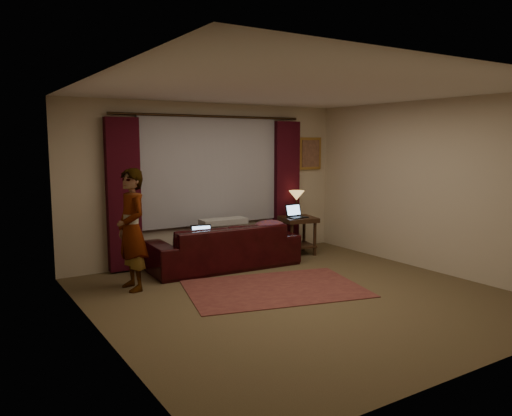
{
  "coord_description": "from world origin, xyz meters",
  "views": [
    {
      "loc": [
        -3.78,
        -4.95,
        1.96
      ],
      "look_at": [
        0.1,
        1.2,
        1.0
      ],
      "focal_mm": 35.0,
      "sensor_mm": 36.0,
      "label": 1
    }
  ],
  "objects": [
    {
      "name": "person",
      "position": [
        -1.71,
        1.42,
        0.81
      ],
      "size": [
        0.51,
        0.51,
        1.63
      ],
      "primitive_type": "imported",
      "rotation": [
        0.0,
        0.0,
        -1.49
      ],
      "color": "#9D9C97",
      "rests_on": "floor"
    },
    {
      "name": "drape_left",
      "position": [
        -1.5,
        2.39,
        1.18
      ],
      "size": [
        0.5,
        0.14,
        2.3
      ],
      "primitive_type": "cube",
      "color": "#340811",
      "rests_on": "floor"
    },
    {
      "name": "laptop_sofa",
      "position": [
        -0.52,
        1.72,
        0.59
      ],
      "size": [
        0.38,
        0.41,
        0.23
      ],
      "primitive_type": null,
      "rotation": [
        0.0,
        0.0,
        -0.22
      ],
      "color": "black",
      "rests_on": "sofa"
    },
    {
      "name": "curtain_rod",
      "position": [
        0.0,
        2.39,
        2.38
      ],
      "size": [
        0.04,
        0.04,
        3.4
      ],
      "primitive_type": "cylinder",
      "color": "black",
      "rests_on": "wall_back"
    },
    {
      "name": "wall_left",
      "position": [
        -2.5,
        0.0,
        1.3
      ],
      "size": [
        0.02,
        5.0,
        2.6
      ],
      "primitive_type": "cube",
      "color": "#C2B397",
      "rests_on": "ground"
    },
    {
      "name": "wall_right",
      "position": [
        2.5,
        0.0,
        1.3
      ],
      "size": [
        0.02,
        5.0,
        2.6
      ],
      "primitive_type": "cube",
      "color": "#C2B397",
      "rests_on": "ground"
    },
    {
      "name": "area_rug",
      "position": [
        -0.09,
        0.43,
        0.01
      ],
      "size": [
        2.63,
        2.07,
        0.01
      ],
      "primitive_type": "cube",
      "rotation": [
        0.0,
        0.0,
        -0.25
      ],
      "color": "brown",
      "rests_on": "floor"
    },
    {
      "name": "tiffany_lamp",
      "position": [
        1.55,
        2.14,
        0.88
      ],
      "size": [
        0.29,
        0.29,
        0.45
      ],
      "primitive_type": null,
      "rotation": [
        0.0,
        0.0,
        0.05
      ],
      "color": "olive",
      "rests_on": "end_table"
    },
    {
      "name": "end_table",
      "position": [
        1.46,
        1.97,
        0.33
      ],
      "size": [
        0.68,
        0.68,
        0.66
      ],
      "primitive_type": "cube",
      "rotation": [
        0.0,
        0.0,
        -0.22
      ],
      "color": "black",
      "rests_on": "floor"
    },
    {
      "name": "laptop_table",
      "position": [
        1.4,
        1.9,
        0.77
      ],
      "size": [
        0.34,
        0.37,
        0.23
      ],
      "primitive_type": null,
      "rotation": [
        0.0,
        0.0,
        0.06
      ],
      "color": "black",
      "rests_on": "end_table"
    },
    {
      "name": "sofa",
      "position": [
        -0.11,
        1.83,
        0.47
      ],
      "size": [
        2.4,
        1.13,
        0.95
      ],
      "primitive_type": "imported",
      "rotation": [
        0.0,
        0.0,
        3.09
      ],
      "color": "black",
      "rests_on": "floor"
    },
    {
      "name": "drape_right",
      "position": [
        1.5,
        2.39,
        1.18
      ],
      "size": [
        0.5,
        0.14,
        2.3
      ],
      "primitive_type": "cube",
      "color": "#340811",
      "rests_on": "floor"
    },
    {
      "name": "ceiling",
      "position": [
        0.0,
        0.0,
        2.6
      ],
      "size": [
        5.0,
        5.0,
        0.02
      ],
      "primitive_type": "cube",
      "color": "silver",
      "rests_on": "ground"
    },
    {
      "name": "picture_frame",
      "position": [
        2.1,
        2.47,
        1.75
      ],
      "size": [
        0.5,
        0.04,
        0.6
      ],
      "primitive_type": "cube",
      "color": "#B8893D",
      "rests_on": "wall_back"
    },
    {
      "name": "clothing_pile",
      "position": [
        0.62,
        1.62,
        0.59
      ],
      "size": [
        0.58,
        0.45,
        0.24
      ],
      "primitive_type": "ellipsoid",
      "rotation": [
        0.0,
        0.0,
        0.03
      ],
      "color": "brown",
      "rests_on": "sofa"
    },
    {
      "name": "wall_front",
      "position": [
        0.0,
        -2.5,
        1.3
      ],
      "size": [
        5.0,
        0.02,
        2.6
      ],
      "primitive_type": "cube",
      "color": "#C2B397",
      "rests_on": "ground"
    },
    {
      "name": "throw_blanket",
      "position": [
        0.02,
        2.05,
        0.95
      ],
      "size": [
        0.77,
        0.34,
        0.09
      ],
      "primitive_type": "cube",
      "rotation": [
        0.0,
        0.0,
        -0.05
      ],
      "color": "#9D9C97",
      "rests_on": "sofa"
    },
    {
      "name": "sheer_curtain",
      "position": [
        0.0,
        2.44,
        1.5
      ],
      "size": [
        2.5,
        0.05,
        1.8
      ],
      "primitive_type": "cube",
      "color": "#96959C",
      "rests_on": "wall_back"
    },
    {
      "name": "floor",
      "position": [
        0.0,
        0.0,
        -0.01
      ],
      "size": [
        5.0,
        5.0,
        0.01
      ],
      "primitive_type": "cube",
      "color": "brown",
      "rests_on": "ground"
    },
    {
      "name": "wall_back",
      "position": [
        0.0,
        2.5,
        1.3
      ],
      "size": [
        5.0,
        0.02,
        2.6
      ],
      "primitive_type": "cube",
      "color": "#C2B397",
      "rests_on": "ground"
    }
  ]
}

